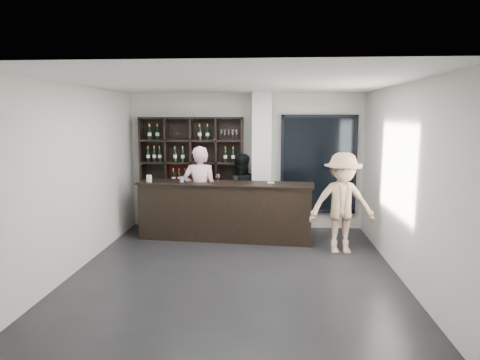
# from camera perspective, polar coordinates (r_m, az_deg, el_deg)

# --- Properties ---
(floor) EXTENTS (5.00, 5.50, 0.01)m
(floor) POSITION_cam_1_polar(r_m,az_deg,el_deg) (6.91, -0.58, -12.02)
(floor) COLOR black
(floor) RESTS_ON ground
(wine_shelf) EXTENTS (2.20, 0.35, 2.40)m
(wine_shelf) POSITION_cam_1_polar(r_m,az_deg,el_deg) (9.25, -6.42, 0.89)
(wine_shelf) COLOR black
(wine_shelf) RESTS_ON floor
(structural_column) EXTENTS (0.40, 0.40, 2.90)m
(structural_column) POSITION_cam_1_polar(r_m,az_deg,el_deg) (8.97, 2.92, 2.31)
(structural_column) COLOR silver
(structural_column) RESTS_ON floor
(glass_panel) EXTENTS (1.60, 0.08, 2.10)m
(glass_panel) POSITION_cam_1_polar(r_m,az_deg,el_deg) (9.25, 10.40, 2.06)
(glass_panel) COLOR black
(glass_panel) RESTS_ON floor
(tasting_counter) EXTENTS (3.44, 0.71, 1.13)m
(tasting_counter) POSITION_cam_1_polar(r_m,az_deg,el_deg) (8.45, -1.99, -4.14)
(tasting_counter) COLOR black
(tasting_counter) RESTS_ON floor
(taster_pink) EXTENTS (0.71, 0.49, 1.84)m
(taster_pink) POSITION_cam_1_polar(r_m,az_deg,el_deg) (8.55, -5.36, -1.61)
(taster_pink) COLOR beige
(taster_pink) RESTS_ON floor
(taster_black) EXTENTS (0.85, 0.68, 1.65)m
(taster_black) POSITION_cam_1_polar(r_m,az_deg,el_deg) (9.01, 0.02, -1.67)
(taster_black) COLOR black
(taster_black) RESTS_ON floor
(customer) EXTENTS (1.21, 0.76, 1.79)m
(customer) POSITION_cam_1_polar(r_m,az_deg,el_deg) (7.75, 13.46, -3.03)
(customer) COLOR #997A60
(customer) RESTS_ON floor
(wine_glass) EXTENTS (0.10, 0.10, 0.20)m
(wine_glass) POSITION_cam_1_polar(r_m,az_deg,el_deg) (8.32, -2.94, 0.31)
(wine_glass) COLOR white
(wine_glass) RESTS_ON tasting_counter
(spit_cup) EXTENTS (0.09, 0.09, 0.11)m
(spit_cup) POSITION_cam_1_polar(r_m,az_deg,el_deg) (8.47, -7.79, 0.09)
(spit_cup) COLOR silver
(spit_cup) RESTS_ON tasting_counter
(napkin_stack) EXTENTS (0.14, 0.14, 0.02)m
(napkin_stack) POSITION_cam_1_polar(r_m,az_deg,el_deg) (8.31, 4.12, -0.34)
(napkin_stack) COLOR white
(napkin_stack) RESTS_ON tasting_counter
(card_stand) EXTENTS (0.10, 0.08, 0.14)m
(card_stand) POSITION_cam_1_polar(r_m,az_deg,el_deg) (8.58, -12.03, 0.19)
(card_stand) COLOR white
(card_stand) RESTS_ON tasting_counter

